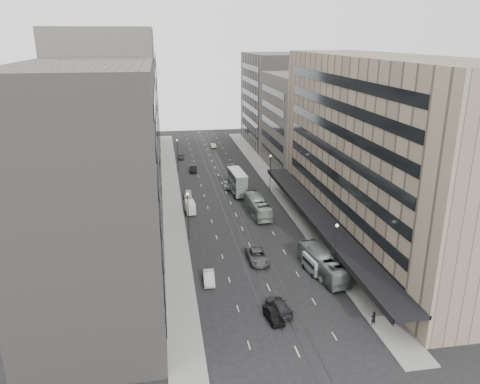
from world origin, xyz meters
TOP-DOWN VIEW (x-y plane):
  - ground at (0.00, 0.00)m, footprint 220.00×220.00m
  - sidewalk_right at (12.00, 37.50)m, footprint 4.00×125.00m
  - sidewalk_left at (-12.00, 37.50)m, footprint 4.00×125.00m
  - department_store at (21.45, 8.00)m, footprint 19.20×60.00m
  - building_right_mid at (21.50, 52.00)m, footprint 15.00×28.00m
  - building_right_far at (21.50, 82.00)m, footprint 15.00×32.00m
  - building_left_a at (-21.50, -8.00)m, footprint 15.00×28.00m
  - building_left_b at (-21.50, 19.00)m, footprint 15.00×26.00m
  - building_left_c at (-21.50, 46.00)m, footprint 15.00×28.00m
  - building_left_d at (-21.50, 79.00)m, footprint 15.00×38.00m
  - lamp_right_near at (9.70, -5.00)m, footprint 0.44×0.44m
  - lamp_right_far at (9.70, 35.00)m, footprint 0.44×0.44m
  - lamp_left_near at (-9.70, 12.00)m, footprint 0.44×0.44m
  - lamp_left_far at (-9.70, 55.00)m, footprint 0.44×0.44m
  - bus_near at (8.50, -3.50)m, footprint 4.25×12.12m
  - bus_far at (4.15, 21.61)m, footprint 3.28×12.16m
  - double_decker at (2.33, 34.53)m, footprint 3.34×9.47m
  - vw_microbus at (7.50, -2.79)m, footprint 2.58×4.78m
  - panel_van at (-8.65, 24.16)m, footprint 2.05×3.84m
  - sedan_0 at (-1.15, -13.68)m, footprint 2.28×4.47m
  - sedan_1 at (-7.91, -3.20)m, footprint 1.71×4.38m
  - sedan_2 at (0.09, 1.99)m, footprint 2.90×6.17m
  - sedan_3 at (-0.04, -11.98)m, footprint 2.81×5.44m
  - sedan_4 at (-8.50, 33.63)m, footprint 2.13×4.70m
  - sedan_5 at (-5.88, 53.78)m, footprint 1.97×4.78m
  - sedan_6 at (1.16, 39.45)m, footprint 3.16×5.69m
  - sedan_7 at (4.28, 54.57)m, footprint 2.55×5.32m
  - sedan_8 at (-8.36, 67.65)m, footprint 1.74×4.08m
  - sedan_9 at (2.10, 80.41)m, footprint 1.68×4.18m
  - pedestrian at (10.20, -16.89)m, footprint 0.70×0.51m

SIDE VIEW (x-z plane):
  - ground at x=0.00m, z-range 0.00..0.00m
  - sidewalk_right at x=12.00m, z-range 0.00..0.15m
  - sidewalk_left at x=-12.00m, z-range 0.00..0.15m
  - sedan_9 at x=2.10m, z-range 0.00..1.35m
  - sedan_8 at x=-8.36m, z-range 0.00..1.37m
  - sedan_1 at x=-7.91m, z-range 0.00..1.42m
  - sedan_0 at x=-1.15m, z-range 0.00..1.46m
  - sedan_7 at x=4.28m, z-range 0.00..1.50m
  - sedan_6 at x=1.16m, z-range 0.00..1.51m
  - sedan_3 at x=-0.04m, z-range 0.00..1.51m
  - sedan_5 at x=-5.88m, z-range 0.00..1.54m
  - sedan_4 at x=-8.50m, z-range 0.00..1.57m
  - sedan_2 at x=0.09m, z-range 0.00..1.70m
  - pedestrian at x=10.20m, z-range 0.15..1.92m
  - panel_van at x=-8.65m, z-range 0.12..2.48m
  - vw_microbus at x=7.50m, z-range 0.14..2.60m
  - bus_near at x=8.50m, z-range 0.00..3.30m
  - bus_far at x=4.15m, z-range 0.00..3.36m
  - double_decker at x=2.33m, z-range 0.20..5.31m
  - lamp_right_near at x=9.70m, z-range 1.04..9.36m
  - lamp_right_far at x=9.70m, z-range 1.04..9.36m
  - lamp_left_near at x=-9.70m, z-range 1.04..9.36m
  - lamp_left_far at x=-9.70m, z-range 1.04..9.36m
  - building_right_mid at x=21.50m, z-range 0.00..24.00m
  - building_left_c at x=-21.50m, z-range 0.00..25.00m
  - building_right_far at x=21.50m, z-range 0.00..28.00m
  - building_left_d at x=-21.50m, z-range 0.00..28.00m
  - department_store at x=21.45m, z-range -0.05..29.95m
  - building_left_a at x=-21.50m, z-range 0.00..30.00m
  - building_left_b at x=-21.50m, z-range 0.00..34.00m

